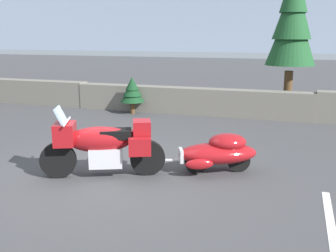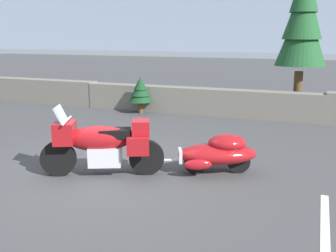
{
  "view_description": "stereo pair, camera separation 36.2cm",
  "coord_description": "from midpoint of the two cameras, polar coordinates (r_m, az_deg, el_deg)",
  "views": [
    {
      "loc": [
        3.41,
        -6.35,
        2.57
      ],
      "look_at": [
        1.08,
        0.68,
        0.85
      ],
      "focal_mm": 41.67,
      "sensor_mm": 36.0,
      "label": 1
    },
    {
      "loc": [
        3.75,
        -6.22,
        2.57
      ],
      "look_at": [
        1.08,
        0.68,
        0.85
      ],
      "focal_mm": 41.67,
      "sensor_mm": 36.0,
      "label": 2
    }
  ],
  "objects": [
    {
      "name": "car_shaped_trailer",
      "position": [
        7.49,
        6.01,
        -3.76
      ],
      "size": [
        2.16,
        1.24,
        0.76
      ],
      "color": "black",
      "rests_on": "ground"
    },
    {
      "name": "distant_ridgeline",
      "position": [
        102.69,
        16.99,
        15.54
      ],
      "size": [
        240.0,
        80.0,
        16.0
      ],
      "primitive_type": "cube",
      "color": "#99A8BF",
      "rests_on": "ground"
    },
    {
      "name": "ground_plane",
      "position": [
        7.68,
        -10.71,
        -6.73
      ],
      "size": [
        80.0,
        80.0,
        0.0
      ],
      "primitive_type": "plane",
      "color": "#424244"
    },
    {
      "name": "pine_tree_tall",
      "position": [
        13.44,
        17.03,
        14.89
      ],
      "size": [
        1.59,
        1.59,
        5.0
      ],
      "color": "brown",
      "rests_on": "ground"
    },
    {
      "name": "stone_guard_wall",
      "position": [
        13.18,
        1.42,
        3.83
      ],
      "size": [
        24.0,
        0.58,
        0.95
      ],
      "color": "slate",
      "rests_on": "ground"
    },
    {
      "name": "parking_stripe_marker",
      "position": [
        5.44,
        21.33,
        -16.01
      ],
      "size": [
        0.12,
        3.6,
        0.01
      ],
      "primitive_type": "cube",
      "color": "silver",
      "rests_on": "ground"
    },
    {
      "name": "pine_sapling_near",
      "position": [
        13.16,
        -6.05,
        5.12
      ],
      "size": [
        0.81,
        0.81,
        1.23
      ],
      "color": "brown",
      "rests_on": "ground"
    },
    {
      "name": "touring_motorcycle",
      "position": [
        7.32,
        -10.97,
        -2.6
      ],
      "size": [
        2.17,
        1.28,
        1.33
      ],
      "color": "black",
      "rests_on": "ground"
    }
  ]
}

